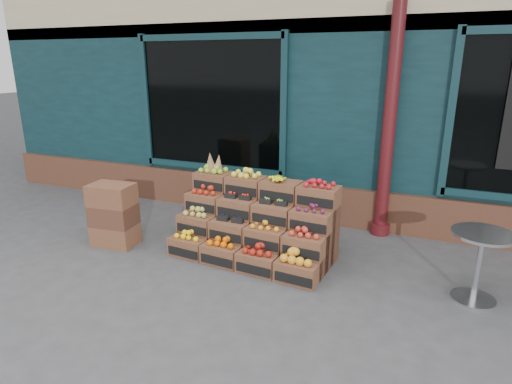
% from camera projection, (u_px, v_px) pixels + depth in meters
% --- Properties ---
extents(ground, '(60.00, 60.00, 0.00)m').
position_uv_depth(ground, '(249.00, 281.00, 4.91)').
color(ground, '#404043').
rests_on(ground, ground).
extents(shop_facade, '(12.00, 6.24, 4.80)m').
position_uv_depth(shop_facade, '(348.00, 62.00, 8.71)').
color(shop_facade, '#0D272C').
rests_on(shop_facade, ground).
extents(crate_display, '(2.06, 1.13, 1.25)m').
position_uv_depth(crate_display, '(255.00, 226.00, 5.49)').
color(crate_display, brown).
rests_on(crate_display, ground).
extents(spare_crates, '(0.61, 0.45, 0.86)m').
position_uv_depth(spare_crates, '(114.00, 215.00, 5.78)').
color(spare_crates, brown).
rests_on(spare_crates, ground).
extents(bistro_table, '(0.61, 0.61, 0.77)m').
position_uv_depth(bistro_table, '(479.00, 259.00, 4.38)').
color(bistro_table, silver).
rests_on(bistro_table, ground).
extents(shopkeeper, '(0.85, 0.60, 2.21)m').
position_uv_depth(shopkeeper, '(232.00, 136.00, 7.83)').
color(shopkeeper, '#164E17').
rests_on(shopkeeper, ground).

